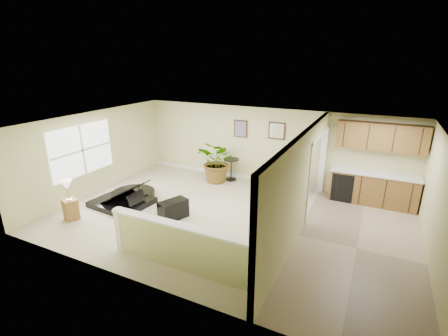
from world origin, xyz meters
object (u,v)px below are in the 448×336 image
at_px(small_plant, 296,189).
at_px(lamp_stand, 70,203).
at_px(piano_bench, 173,210).
at_px(accent_table, 231,167).
at_px(loveseat, 278,180).
at_px(palm_plant, 218,162).
at_px(piano, 123,183).

xyz_separation_m(small_plant, lamp_stand, (-4.89, -3.99, 0.21)).
distance_m(piano_bench, accent_table, 3.24).
relative_size(piano_bench, loveseat, 0.42).
relative_size(piano_bench, accent_table, 0.99).
height_order(accent_table, small_plant, accent_table).
distance_m(piano_bench, palm_plant, 2.90).
distance_m(accent_table, palm_plant, 0.54).
relative_size(piano, small_plant, 3.38).
xyz_separation_m(loveseat, lamp_stand, (-4.23, -4.29, 0.13)).
height_order(piano_bench, lamp_stand, lamp_stand).
height_order(piano_bench, palm_plant, palm_plant).
distance_m(piano_bench, loveseat, 3.61).
xyz_separation_m(piano, accent_table, (2.01, 3.04, -0.12)).
relative_size(piano, lamp_stand, 1.79).
height_order(piano_bench, loveseat, loveseat).
height_order(piano, small_plant, piano).
bearing_deg(piano, lamp_stand, -105.69).
distance_m(piano, loveseat, 4.71).
xyz_separation_m(piano_bench, palm_plant, (-0.15, 2.86, 0.46)).
bearing_deg(lamp_stand, piano_bench, 26.78).
relative_size(loveseat, small_plant, 3.13).
relative_size(piano_bench, palm_plant, 0.48).
height_order(accent_table, lamp_stand, lamp_stand).
bearing_deg(piano_bench, small_plant, 48.00).
height_order(piano, palm_plant, palm_plant).
bearing_deg(lamp_stand, loveseat, 45.39).
bearing_deg(lamp_stand, palm_plant, 61.34).
height_order(piano, piano_bench, piano).
xyz_separation_m(piano_bench, small_plant, (2.52, 2.79, -0.01)).
relative_size(piano, palm_plant, 1.24).
bearing_deg(piano_bench, loveseat, 58.96).
height_order(piano, lamp_stand, piano).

